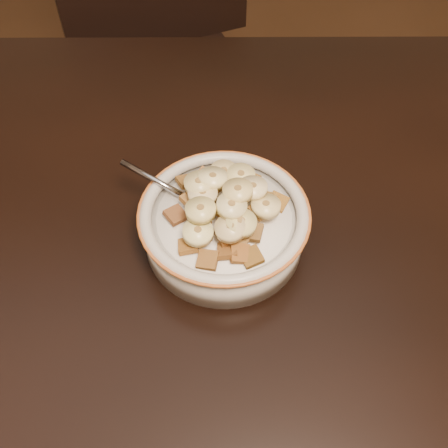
{
  "coord_description": "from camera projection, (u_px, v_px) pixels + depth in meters",
  "views": [
    {
      "loc": [
        0.25,
        -0.3,
        1.21
      ],
      "look_at": [
        0.27,
        0.03,
        0.78
      ],
      "focal_mm": 40.0,
      "sensor_mm": 36.0,
      "label": 1
    }
  ],
  "objects": [
    {
      "name": "cereal_square_4",
      "position": [
        251.0,
        257.0,
        0.49
      ],
      "size": [
        0.03,
        0.03,
        0.01
      ],
      "primitive_type": "cube",
      "rotation": [
        -0.13,
        -0.08,
        1.94
      ],
      "color": "brown",
      "rests_on": "milk"
    },
    {
      "name": "cereal_square_11",
      "position": [
        176.0,
        215.0,
        0.52
      ],
      "size": [
        0.03,
        0.03,
        0.01
      ],
      "primitive_type": "cube",
      "rotation": [
        0.15,
        0.17,
        0.66
      ],
      "color": "brown",
      "rests_on": "milk"
    },
    {
      "name": "cereal_square_12",
      "position": [
        260.0,
        210.0,
        0.52
      ],
      "size": [
        0.03,
        0.03,
        0.01
      ],
      "primitive_type": "cube",
      "rotation": [
        0.14,
        0.0,
        2.27
      ],
      "color": "brown",
      "rests_on": "milk"
    },
    {
      "name": "cereal_square_5",
      "position": [
        205.0,
        177.0,
        0.56
      ],
      "size": [
        0.03,
        0.03,
        0.01
      ],
      "primitive_type": "cube",
      "rotation": [
        0.06,
        -0.18,
        0.91
      ],
      "color": "#9D662C",
      "rests_on": "milk"
    },
    {
      "name": "spoon",
      "position": [
        201.0,
        205.0,
        0.54
      ],
      "size": [
        0.05,
        0.05,
        0.01
      ],
      "primitive_type": "ellipsoid",
      "rotation": [
        0.0,
        0.0,
        4.18
      ],
      "color": "#94969F",
      "rests_on": "cereal_bowl"
    },
    {
      "name": "banana_slice_2",
      "position": [
        199.0,
        183.0,
        0.52
      ],
      "size": [
        0.04,
        0.04,
        0.01
      ],
      "primitive_type": "cylinder",
      "rotation": [
        -0.05,
        -0.04,
        0.72
      ],
      "color": "#D5C673",
      "rests_on": "milk"
    },
    {
      "name": "cereal_square_6",
      "position": [
        205.0,
        207.0,
        0.51
      ],
      "size": [
        0.03,
        0.03,
        0.01
      ],
      "primitive_type": "cube",
      "rotation": [
        0.13,
        0.1,
        0.28
      ],
      "color": "brown",
      "rests_on": "milk"
    },
    {
      "name": "cereal_square_19",
      "position": [
        208.0,
        260.0,
        0.49
      ],
      "size": [
        0.03,
        0.03,
        0.01
      ],
      "primitive_type": "cube",
      "rotation": [
        -0.19,
        0.14,
        2.86
      ],
      "color": "brown",
      "rests_on": "milk"
    },
    {
      "name": "cereal_square_10",
      "position": [
        241.0,
        254.0,
        0.49
      ],
      "size": [
        0.02,
        0.02,
        0.01
      ],
      "primitive_type": "cube",
      "rotation": [
        0.24,
        -0.18,
        1.55
      ],
      "color": "#904C17",
      "rests_on": "milk"
    },
    {
      "name": "cereal_square_13",
      "position": [
        192.0,
        199.0,
        0.53
      ],
      "size": [
        0.03,
        0.03,
        0.01
      ],
      "primitive_type": "cube",
      "rotation": [
        0.12,
        0.12,
        0.73
      ],
      "color": "brown",
      "rests_on": "milk"
    },
    {
      "name": "banana_slice_11",
      "position": [
        213.0,
        178.0,
        0.52
      ],
      "size": [
        0.04,
        0.04,
        0.02
      ],
      "primitive_type": "cylinder",
      "rotation": [
        -0.11,
        0.14,
        0.53
      ],
      "color": "#EED78C",
      "rests_on": "milk"
    },
    {
      "name": "banana_slice_1",
      "position": [
        231.0,
        206.0,
        0.5
      ],
      "size": [
        0.04,
        0.04,
        0.02
      ],
      "primitive_type": "cylinder",
      "rotation": [
        0.13,
        -0.1,
        2.32
      ],
      "color": "#F8E8A2",
      "rests_on": "milk"
    },
    {
      "name": "cereal_square_2",
      "position": [
        265.0,
        200.0,
        0.54
      ],
      "size": [
        0.03,
        0.03,
        0.01
      ],
      "primitive_type": "cube",
      "rotation": [
        0.07,
        -0.02,
        1.09
      ],
      "color": "brown",
      "rests_on": "milk"
    },
    {
      "name": "banana_slice_12",
      "position": [
        224.0,
        173.0,
        0.55
      ],
      "size": [
        0.04,
        0.04,
        0.01
      ],
      "primitive_type": "cylinder",
      "rotation": [
        0.11,
        -0.05,
        0.88
      ],
      "color": "#FFDA88",
      "rests_on": "milk"
    },
    {
      "name": "cereal_square_14",
      "position": [
        227.0,
        236.0,
        0.5
      ],
      "size": [
        0.03,
        0.03,
        0.01
      ],
      "primitive_type": "cube",
      "rotation": [
        0.09,
        -0.05,
        1.93
      ],
      "color": "olive",
      "rests_on": "milk"
    },
    {
      "name": "cereal_square_9",
      "position": [
        250.0,
        179.0,
        0.55
      ],
      "size": [
        0.03,
        0.03,
        0.01
      ],
      "primitive_type": "cube",
      "rotation": [
        0.18,
        -0.07,
        2.61
      ],
      "color": "#8D5E23",
      "rests_on": "milk"
    },
    {
      "name": "cereal_square_3",
      "position": [
        188.0,
        245.0,
        0.5
      ],
      "size": [
        0.02,
        0.02,
        0.01
      ],
      "primitive_type": "cube",
      "rotation": [
        -0.21,
        -0.18,
        0.08
      ],
      "color": "#99621F",
      "rests_on": "milk"
    },
    {
      "name": "cereal_square_8",
      "position": [
        237.0,
        240.0,
        0.5
      ],
      "size": [
        0.03,
        0.03,
        0.01
      ],
      "primitive_type": "cube",
      "rotation": [
        0.22,
        -0.02,
        0.95
      ],
      "color": "olive",
      "rests_on": "milk"
    },
    {
      "name": "cereal_bowl",
      "position": [
        224.0,
        229.0,
        0.55
      ],
      "size": [
        0.18,
        0.18,
        0.04
      ],
      "primitive_type": "cylinder",
      "color": "#ABABA7",
      "rests_on": "table"
    },
    {
      "name": "cereal_square_18",
      "position": [
        227.0,
        208.0,
        0.51
      ],
      "size": [
        0.02,
        0.02,
        0.01
      ],
      "primitive_type": "cube",
      "rotation": [
        -0.15,
        -0.11,
        3.02
      ],
      "color": "olive",
      "rests_on": "milk"
    },
    {
      "name": "banana_slice_3",
      "position": [
        203.0,
        194.0,
        0.52
      ],
      "size": [
        0.04,
        0.04,
        0.01
      ],
      "primitive_type": "cylinder",
      "rotation": [
        0.02,
        0.09,
        1.29
      ],
      "color": "beige",
      "rests_on": "milk"
    },
    {
      "name": "banana_slice_4",
      "position": [
        230.0,
        228.0,
        0.49
      ],
      "size": [
        0.04,
        0.04,
        0.01
      ],
      "primitive_type": "cylinder",
      "rotation": [
        -0.12,
        0.04,
        2.1
      ],
      "color": "beige",
      "rests_on": "milk"
    },
    {
      "name": "banana_slice_6",
      "position": [
        266.0,
        206.0,
        0.52
      ],
      "size": [
        0.04,
        0.04,
        0.01
      ],
      "primitive_type": "cylinder",
      "rotation": [
        -0.0,
        0.12,
        1.27
      ],
      "color": "beige",
      "rests_on": "milk"
    },
    {
      "name": "cereal_square_16",
      "position": [
        209.0,
        189.0,
        0.53
      ],
      "size": [
        0.03,
        0.03,
        0.01
      ],
      "primitive_type": "cube",
      "rotation": [
        0.2,
        -0.04,
        0.71
      ],
      "color": "brown",
      "rests_on": "milk"
    },
    {
      "name": "cereal_square_20",
      "position": [
        202.0,
        218.0,
        0.51
      ],
      "size": [
        0.02,
        0.02,
        0.01
      ],
      "primitive_type": "cube",
      "rotation": [
        0.23,
        -0.01,
        1.51
      ],
      "color": "#956133",
      "rests_on": "milk"
    },
    {
      "name": "banana_slice_5",
      "position": [
        238.0,
        191.0,
        0.51
      ],
      "size": [
        0.04,
        0.04,
        0.01
      ],
      "primitive_type": "cylinder",
      "rotation": [
        -0.05,
        0.09,
        1.73
      ],
      "color": "#E3CE7E",
      "rests_on": "milk"
    },
    {
      "name": "milk",
      "position": [
        224.0,
        217.0,
        0.53
      ],
      "size": [
        0.15,
        0.15,
        0.0
      ],
      "primitive_type": "cylinder",
      "color": "white",
      "rests_on": "cereal_bowl"
    },
    {
      "name": "cereal_square_7",
      "position": [
        228.0,
        250.0,
        0.5
      ],
      "size": [
        0.02,
        0.02,
        0.01
      ],
      "primitive_type": "cube",
      "rotation": [
        0.21,
        0.16,
        3.11
      ],
      "color": "brown",
      "rests_on": "milk"
    },
    {
      "name": "cereal_square_15",
      "position": [
        278.0,
        202.0,
        0.54
      ],
      "size": [
        0.03,
        0.03,
        0.01
      ],
      "primitive_type": "cube",
      "rotation": [
        0.13,
        -0.13,
        1.03
      ],
      "color": "#9C621D",
      "rests_on": "milk"
    },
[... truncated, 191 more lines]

